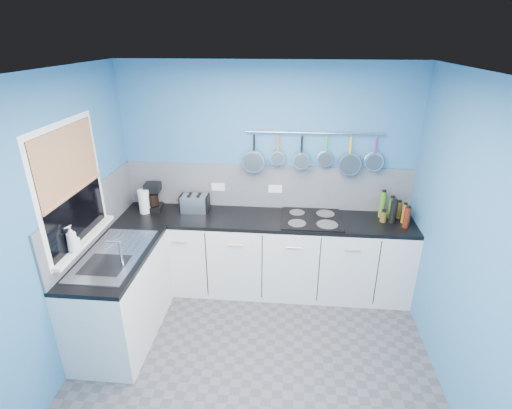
% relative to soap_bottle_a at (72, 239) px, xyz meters
% --- Properties ---
extents(floor, '(3.20, 3.00, 0.02)m').
position_rel_soap_bottle_a_xyz_m(floor, '(1.53, -0.09, -1.18)').
color(floor, '#47474C').
rests_on(floor, ground).
extents(ceiling, '(3.20, 3.00, 0.02)m').
position_rel_soap_bottle_a_xyz_m(ceiling, '(1.53, -0.09, 1.34)').
color(ceiling, white).
rests_on(ceiling, ground).
extents(wall_back, '(3.20, 0.02, 2.50)m').
position_rel_soap_bottle_a_xyz_m(wall_back, '(1.53, 1.42, 0.08)').
color(wall_back, teal).
rests_on(wall_back, ground).
extents(wall_left, '(0.02, 3.00, 2.50)m').
position_rel_soap_bottle_a_xyz_m(wall_left, '(-0.08, -0.09, 0.08)').
color(wall_left, teal).
rests_on(wall_left, ground).
extents(wall_right, '(0.02, 3.00, 2.50)m').
position_rel_soap_bottle_a_xyz_m(wall_right, '(3.14, -0.09, 0.08)').
color(wall_right, teal).
rests_on(wall_right, ground).
extents(backsplash_back, '(3.20, 0.02, 0.50)m').
position_rel_soap_bottle_a_xyz_m(backsplash_back, '(1.53, 1.40, -0.02)').
color(backsplash_back, '#91939B').
rests_on(backsplash_back, wall_back).
extents(backsplash_left, '(0.02, 1.80, 0.50)m').
position_rel_soap_bottle_a_xyz_m(backsplash_left, '(-0.06, 0.51, -0.02)').
color(backsplash_left, '#91939B').
rests_on(backsplash_left, wall_left).
extents(cabinet_run_back, '(3.20, 0.60, 0.86)m').
position_rel_soap_bottle_a_xyz_m(cabinet_run_back, '(1.53, 1.11, -0.74)').
color(cabinet_run_back, silver).
rests_on(cabinet_run_back, ground).
extents(worktop_back, '(3.20, 0.60, 0.04)m').
position_rel_soap_bottle_a_xyz_m(worktop_back, '(1.53, 1.11, -0.29)').
color(worktop_back, black).
rests_on(worktop_back, cabinet_run_back).
extents(cabinet_run_left, '(0.60, 1.20, 0.86)m').
position_rel_soap_bottle_a_xyz_m(cabinet_run_left, '(0.23, 0.21, -0.74)').
color(cabinet_run_left, silver).
rests_on(cabinet_run_left, ground).
extents(worktop_left, '(0.60, 1.20, 0.04)m').
position_rel_soap_bottle_a_xyz_m(worktop_left, '(0.23, 0.21, -0.29)').
color(worktop_left, black).
rests_on(worktop_left, cabinet_run_left).
extents(window_frame, '(0.01, 1.00, 1.10)m').
position_rel_soap_bottle_a_xyz_m(window_frame, '(-0.05, 0.21, 0.38)').
color(window_frame, white).
rests_on(window_frame, wall_left).
extents(window_glass, '(0.01, 0.90, 1.00)m').
position_rel_soap_bottle_a_xyz_m(window_glass, '(-0.04, 0.21, 0.38)').
color(window_glass, black).
rests_on(window_glass, wall_left).
extents(bamboo_blind, '(0.01, 0.90, 0.55)m').
position_rel_soap_bottle_a_xyz_m(bamboo_blind, '(-0.03, 0.21, 0.61)').
color(bamboo_blind, tan).
rests_on(bamboo_blind, wall_left).
extents(window_sill, '(0.10, 0.98, 0.03)m').
position_rel_soap_bottle_a_xyz_m(window_sill, '(-0.02, 0.21, -0.13)').
color(window_sill, white).
rests_on(window_sill, wall_left).
extents(sink_unit, '(0.50, 0.95, 0.01)m').
position_rel_soap_bottle_a_xyz_m(sink_unit, '(0.23, 0.21, -0.27)').
color(sink_unit, silver).
rests_on(sink_unit, worktop_left).
extents(mixer_tap, '(0.12, 0.08, 0.26)m').
position_rel_soap_bottle_a_xyz_m(mixer_tap, '(0.39, 0.03, -0.14)').
color(mixer_tap, silver).
rests_on(mixer_tap, worktop_left).
extents(socket_left, '(0.15, 0.01, 0.09)m').
position_rel_soap_bottle_a_xyz_m(socket_left, '(0.98, 1.39, -0.04)').
color(socket_left, white).
rests_on(socket_left, backsplash_back).
extents(socket_right, '(0.15, 0.01, 0.09)m').
position_rel_soap_bottle_a_xyz_m(socket_right, '(1.63, 1.39, -0.04)').
color(socket_right, white).
rests_on(socket_right, backsplash_back).
extents(pot_rail, '(1.45, 0.02, 0.02)m').
position_rel_soap_bottle_a_xyz_m(pot_rail, '(2.03, 1.36, 0.61)').
color(pot_rail, silver).
rests_on(pot_rail, wall_back).
extents(soap_bottle_a, '(0.12, 0.12, 0.24)m').
position_rel_soap_bottle_a_xyz_m(soap_bottle_a, '(0.00, 0.00, 0.00)').
color(soap_bottle_a, white).
rests_on(soap_bottle_a, window_sill).
extents(soap_bottle_b, '(0.10, 0.10, 0.17)m').
position_rel_soap_bottle_a_xyz_m(soap_bottle_b, '(0.00, 0.01, -0.03)').
color(soap_bottle_b, white).
rests_on(soap_bottle_b, window_sill).
extents(paper_towel, '(0.14, 0.14, 0.27)m').
position_rel_soap_bottle_a_xyz_m(paper_towel, '(0.20, 1.12, -0.14)').
color(paper_towel, white).
rests_on(paper_towel, worktop_back).
extents(coffee_maker, '(0.19, 0.20, 0.31)m').
position_rel_soap_bottle_a_xyz_m(coffee_maker, '(0.27, 1.20, -0.11)').
color(coffee_maker, black).
rests_on(coffee_maker, worktop_back).
extents(toaster, '(0.31, 0.19, 0.19)m').
position_rel_soap_bottle_a_xyz_m(toaster, '(0.74, 1.21, -0.17)').
color(toaster, silver).
rests_on(toaster, worktop_back).
extents(canister, '(0.11, 0.11, 0.14)m').
position_rel_soap_bottle_a_xyz_m(canister, '(0.85, 1.21, -0.20)').
color(canister, silver).
rests_on(canister, worktop_back).
extents(hob, '(0.65, 0.57, 0.01)m').
position_rel_soap_bottle_a_xyz_m(hob, '(2.04, 1.12, -0.26)').
color(hob, black).
rests_on(hob, worktop_back).
extents(pan_0, '(0.24, 0.10, 0.43)m').
position_rel_soap_bottle_a_xyz_m(pan_0, '(1.40, 1.35, 0.40)').
color(pan_0, silver).
rests_on(pan_0, pot_rail).
extents(pan_1, '(0.16, 0.08, 0.35)m').
position_rel_soap_bottle_a_xyz_m(pan_1, '(1.65, 1.35, 0.44)').
color(pan_1, silver).
rests_on(pan_1, pot_rail).
extents(pan_2, '(0.18, 0.12, 0.37)m').
position_rel_soap_bottle_a_xyz_m(pan_2, '(1.90, 1.35, 0.43)').
color(pan_2, silver).
rests_on(pan_2, pot_rail).
extents(pan_3, '(0.17, 0.06, 0.36)m').
position_rel_soap_bottle_a_xyz_m(pan_3, '(2.16, 1.35, 0.43)').
color(pan_3, silver).
rests_on(pan_3, pot_rail).
extents(pan_4, '(0.24, 0.09, 0.43)m').
position_rel_soap_bottle_a_xyz_m(pan_4, '(2.41, 1.35, 0.39)').
color(pan_4, silver).
rests_on(pan_4, pot_rail).
extents(pan_5, '(0.19, 0.07, 0.38)m').
position_rel_soap_bottle_a_xyz_m(pan_5, '(2.67, 1.35, 0.42)').
color(pan_5, silver).
rests_on(pan_5, pot_rail).
extents(condiment_0, '(0.06, 0.06, 0.18)m').
position_rel_soap_bottle_a_xyz_m(condiment_0, '(2.97, 1.24, -0.18)').
color(condiment_0, brown).
rests_on(condiment_0, worktop_back).
extents(condiment_1, '(0.07, 0.07, 0.23)m').
position_rel_soap_bottle_a_xyz_m(condiment_1, '(2.89, 1.23, -0.15)').
color(condiment_1, '#265919').
rests_on(condiment_1, worktop_back).
extents(condiment_2, '(0.06, 0.06, 0.29)m').
position_rel_soap_bottle_a_xyz_m(condiment_2, '(2.79, 1.25, -0.12)').
color(condiment_2, '#3F721E').
rests_on(condiment_2, worktop_back).
extents(condiment_3, '(0.05, 0.05, 0.21)m').
position_rel_soap_bottle_a_xyz_m(condiment_3, '(3.00, 1.13, -0.17)').
color(condiment_3, '#8C5914').
rests_on(condiment_3, worktop_back).
extents(condiment_4, '(0.07, 0.07, 0.25)m').
position_rel_soap_bottle_a_xyz_m(condiment_4, '(2.88, 1.12, -0.15)').
color(condiment_4, black).
rests_on(condiment_4, worktop_back).
extents(condiment_5, '(0.07, 0.07, 0.11)m').
position_rel_soap_bottle_a_xyz_m(condiment_5, '(2.79, 1.13, -0.21)').
color(condiment_5, brown).
rests_on(condiment_5, worktop_back).
extents(condiment_6, '(0.06, 0.06, 0.22)m').
position_rel_soap_bottle_a_xyz_m(condiment_6, '(3.00, 1.02, -0.16)').
color(condiment_6, '#4C190C').
rests_on(condiment_6, worktop_back).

